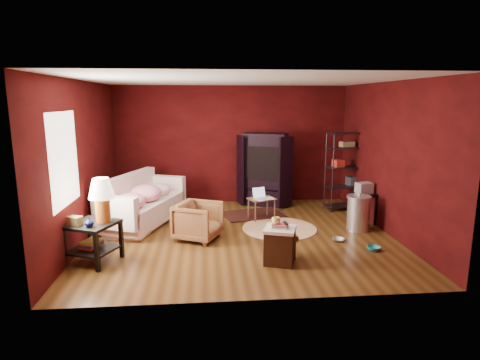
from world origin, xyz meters
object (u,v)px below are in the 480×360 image
object	(u,v)px
sofa	(144,206)
tv_armoire	(265,168)
wire_shelving	(346,168)
side_table	(97,212)
hamper	(280,245)
armchair	(198,219)
laptop_desk	(261,200)

from	to	relation	value
sofa	tv_armoire	xyz separation A→B (m)	(2.63, 1.35, 0.51)
tv_armoire	wire_shelving	size ratio (longest dim) A/B	0.97
tv_armoire	wire_shelving	xyz separation A→B (m)	(1.76, -0.58, 0.08)
side_table	wire_shelving	xyz separation A→B (m)	(4.81, 2.59, 0.18)
side_table	hamper	bearing A→B (deg)	-6.56
armchair	hamper	bearing A→B (deg)	-108.18
armchair	wire_shelving	size ratio (longest dim) A/B	0.42
armchair	wire_shelving	world-z (taller)	wire_shelving
laptop_desk	tv_armoire	xyz separation A→B (m)	(0.24, 1.17, 0.48)
tv_armoire	sofa	bearing A→B (deg)	-131.56
sofa	tv_armoire	bearing A→B (deg)	-45.84
hamper	laptop_desk	world-z (taller)	laptop_desk
laptop_desk	tv_armoire	size ratio (longest dim) A/B	0.38
sofa	armchair	distance (m)	1.45
side_table	laptop_desk	bearing A→B (deg)	35.41
sofa	wire_shelving	xyz separation A→B (m)	(4.40, 0.77, 0.58)
sofa	tv_armoire	world-z (taller)	tv_armoire
armchair	laptop_desk	size ratio (longest dim) A/B	1.13
armchair	tv_armoire	xyz separation A→B (m)	(1.54, 2.30, 0.52)
hamper	tv_armoire	size ratio (longest dim) A/B	0.38
sofa	wire_shelving	distance (m)	4.50
armchair	laptop_desk	bearing A→B (deg)	-23.90
wire_shelving	laptop_desk	bearing A→B (deg)	-173.59
tv_armoire	side_table	bearing A→B (deg)	-112.59
laptop_desk	wire_shelving	size ratio (longest dim) A/B	0.37
tv_armoire	wire_shelving	bearing A→B (deg)	3.27
sofa	armchair	world-z (taller)	sofa
laptop_desk	hamper	bearing A→B (deg)	-112.71
side_table	wire_shelving	world-z (taller)	wire_shelving
sofa	tv_armoire	distance (m)	3.00
sofa	side_table	world-z (taller)	side_table
wire_shelving	armchair	bearing A→B (deg)	-162.43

